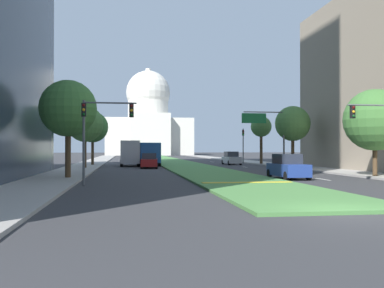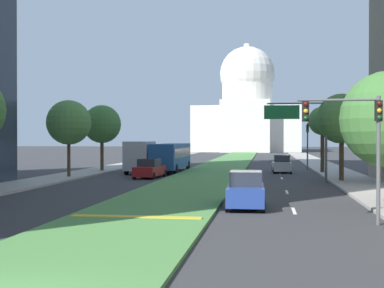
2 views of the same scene
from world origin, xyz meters
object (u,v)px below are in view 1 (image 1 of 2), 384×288
object	(u,v)px
sedan_distant	(231,159)
traffic_light_near_right	(382,125)
street_tree_left_mid	(85,124)
box_truck_delivery	(130,153)
sedan_lead_stopped	(288,167)
overhead_guide_sign	(269,127)
city_bus	(149,152)
traffic_light_near_left	(98,123)
street_tree_right_near	(375,120)
sedan_midblock	(149,161)
street_tree_left_near	(68,109)
capitol_building	(148,124)
traffic_light_far_right	(243,141)
street_tree_right_far	(261,127)
street_tree_right_mid	(293,124)
street_tree_left_far	(93,127)

from	to	relation	value
sedan_distant	traffic_light_near_right	bearing A→B (deg)	-86.33
street_tree_left_mid	box_truck_delivery	xyz separation A→B (m)	(4.89, 7.07, -3.22)
sedan_lead_stopped	sedan_distant	xyz separation A→B (m)	(2.53, 28.36, -0.01)
overhead_guide_sign	city_bus	distance (m)	17.53
traffic_light_near_left	street_tree_right_near	distance (m)	20.75
sedan_midblock	sedan_lead_stopped	bearing A→B (deg)	-64.40
traffic_light_near_left	street_tree_left_near	xyz separation A→B (m)	(-2.47, 5.44, 1.33)
capitol_building	box_truck_delivery	distance (m)	96.93
street_tree_left_near	city_bus	distance (m)	27.36
traffic_light_near_left	traffic_light_far_right	distance (m)	41.49
capitol_building	street_tree_left_near	distance (m)	120.32
capitol_building	street_tree_right_far	world-z (taller)	capitol_building
sedan_lead_stopped	street_tree_left_near	bearing A→B (deg)	173.80
street_tree_right_mid	street_tree_right_near	bearing A→B (deg)	-90.22
traffic_light_near_left	box_truck_delivery	bearing A→B (deg)	85.69
city_bus	street_tree_left_far	bearing A→B (deg)	-174.49
traffic_light_near_left	street_tree_left_far	xyz separation A→B (m)	(-2.62, 30.95, 1.19)
street_tree_right_near	street_tree_right_mid	distance (m)	17.01
box_truck_delivery	city_bus	xyz separation A→B (m)	(2.48, 2.84, 0.09)
traffic_light_near_left	sedan_midblock	distance (m)	23.55
street_tree_right_near	sedan_midblock	bearing A→B (deg)	129.80
capitol_building	overhead_guide_sign	bearing A→B (deg)	-85.44
street_tree_right_mid	street_tree_right_far	bearing A→B (deg)	92.22
street_tree_left_mid	sedan_midblock	size ratio (longest dim) A/B	1.43
street_tree_right_far	sedan_midblock	distance (m)	18.35
street_tree_left_far	street_tree_left_mid	bearing A→B (deg)	-90.64
sedan_lead_stopped	box_truck_delivery	distance (m)	27.57
street_tree_left_far	traffic_light_near_left	bearing A→B (deg)	-85.17
traffic_light_far_right	sedan_distant	world-z (taller)	traffic_light_far_right
traffic_light_near_left	overhead_guide_sign	size ratio (longest dim) A/B	0.80
street_tree_left_near	street_tree_left_mid	xyz separation A→B (m)	(-0.25, 16.31, -0.23)
traffic_light_near_right	overhead_guide_sign	distance (m)	21.04
street_tree_left_far	street_tree_right_far	distance (m)	22.69
sedan_lead_stopped	sedan_distant	size ratio (longest dim) A/B	1.04
street_tree_right_near	street_tree_right_far	world-z (taller)	street_tree_right_near
street_tree_right_mid	sedan_lead_stopped	distance (m)	18.76
traffic_light_near_left	overhead_guide_sign	distance (m)	26.58
street_tree_left_near	street_tree_right_mid	size ratio (longest dim) A/B	1.02
traffic_light_near_left	sedan_midblock	xyz separation A→B (m)	(4.31, 22.96, -2.99)
overhead_guide_sign	street_tree_left_mid	distance (m)	20.25
city_bus	traffic_light_near_left	bearing A→B (deg)	-98.35
traffic_light_near_left	traffic_light_near_right	size ratio (longest dim) A/B	1.00
traffic_light_far_right	traffic_light_near_right	bearing A→B (deg)	-91.28
traffic_light_far_right	street_tree_left_near	world-z (taller)	street_tree_left_near
street_tree_left_far	sedan_midblock	size ratio (longest dim) A/B	1.46
traffic_light_near_right	sedan_lead_stopped	distance (m)	7.23
street_tree_left_mid	sedan_distant	size ratio (longest dim) A/B	1.60
traffic_light_near_right	street_tree_right_far	size ratio (longest dim) A/B	0.78
street_tree_left_mid	city_bus	bearing A→B (deg)	53.36
traffic_light_near_right	street_tree_left_near	bearing A→B (deg)	162.72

